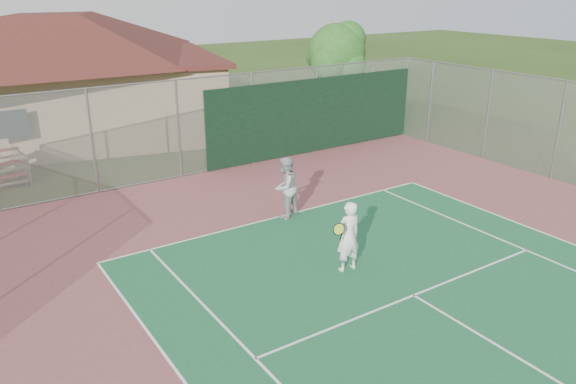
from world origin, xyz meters
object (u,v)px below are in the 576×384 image
object	(u,v)px
clubhouse	(55,64)
player_white_front	(348,237)
tree	(338,55)
player_grey_back	(285,188)

from	to	relation	value
clubhouse	player_white_front	xyz separation A→B (m)	(2.61, -17.34, -2.34)
tree	player_grey_back	size ratio (longest dim) A/B	2.64
player_grey_back	clubhouse	bearing A→B (deg)	-98.01
tree	player_grey_back	world-z (taller)	tree
tree	player_white_front	world-z (taller)	tree
player_white_front	player_grey_back	world-z (taller)	player_grey_back
clubhouse	player_grey_back	distance (m)	14.25
player_grey_back	tree	bearing A→B (deg)	-155.61
player_white_front	clubhouse	bearing A→B (deg)	-78.65
clubhouse	player_white_front	size ratio (longest dim) A/B	9.38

